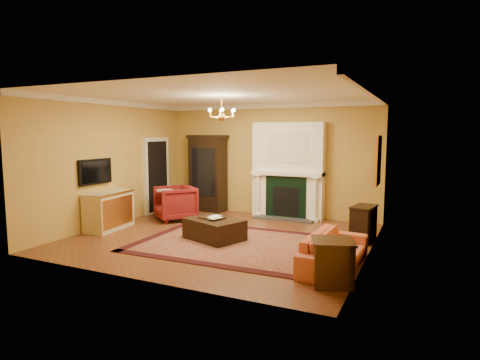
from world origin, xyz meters
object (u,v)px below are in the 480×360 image
Objects in this scene: end_table at (333,263)px; leather_ottoman at (214,229)px; china_cabinet at (208,175)px; console_table at (363,225)px; wingback_armchair at (175,201)px; commode at (109,211)px; pedestal_table at (165,203)px; coral_sofa at (334,245)px.

end_table is 3.15m from leather_ottoman.
china_cabinet is 2.87× the size of console_table.
wingback_armchair is 4.69m from console_table.
pedestal_table is at bearing 61.37° from commode.
commode is 5.59m from end_table.
commode reaches higher than coral_sofa.
pedestal_table is 0.69× the size of leather_ottoman.
console_table is at bearing 0.12° from pedestal_table.
china_cabinet is 3.31m from leather_ottoman.
china_cabinet reaches higher than wingback_armchair.
wingback_armchair is 1.22× the size of pedestal_table.
coral_sofa reaches higher than console_table.
coral_sofa is 0.83m from end_table.
pedestal_table reaches higher than coral_sofa.
console_table is (0.06, 2.62, 0.04)m from end_table.
wingback_armchair is 1.71m from commode.
pedestal_table is 0.67× the size of commode.
china_cabinet is 6.18m from end_table.
leather_ottoman is at bearing -148.22° from console_table.
commode is at bearing -101.75° from china_cabinet.
coral_sofa is (4.70, -1.79, -0.08)m from pedestal_table.
end_table is (4.63, -2.74, -0.16)m from wingback_armchair.
wingback_armchair is at bearing -89.21° from china_cabinet.
commode is (-0.82, -1.50, -0.04)m from wingback_armchair.
pedestal_table is (-0.22, -0.13, -0.02)m from wingback_armchair.
china_cabinet reaches higher than coral_sofa.
pedestal_table is at bearing 71.96° from coral_sofa.
pedestal_table is 5.03m from coral_sofa.
console_table is (5.51, 1.37, -0.08)m from commode.
leather_ottoman is at bearing 79.01° from coral_sofa.
wingback_armchair is at bearing 56.41° from commode.
china_cabinet is at bearing 54.95° from coral_sofa.
leather_ottoman is at bearing 152.23° from end_table.
china_cabinet is at bearing 77.03° from pedestal_table.
commode is 0.62× the size of coral_sofa.
commode is at bearing 167.14° from end_table.
china_cabinet is 1.56m from wingback_armchair.
commode reaches higher than pedestal_table.
leather_ottoman is (-2.63, 0.65, -0.14)m from coral_sofa.
wingback_armchair reaches higher than pedestal_table.
coral_sofa is at bearing -9.36° from commode.
commode is at bearing -113.86° from pedestal_table.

